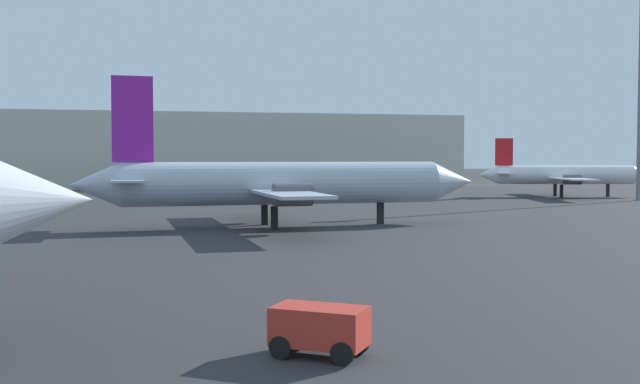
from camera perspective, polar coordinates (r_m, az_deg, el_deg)
airplane_distant at (r=55.32m, az=-3.02°, el=0.68°), size 30.70×23.70×10.84m
airplane_far_right at (r=101.96m, az=18.12°, el=1.25°), size 22.50×21.69×7.63m
baggage_cart at (r=19.57m, az=-0.02°, el=-10.33°), size 2.71×2.44×1.30m
light_mast_right at (r=96.73m, az=23.30°, el=7.51°), size 2.40×0.50×24.74m
terminal_building at (r=135.60m, az=-7.39°, el=3.16°), size 84.52×20.01×12.71m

